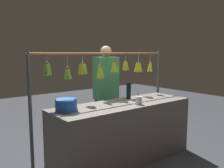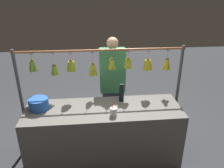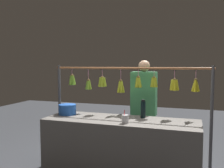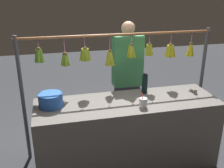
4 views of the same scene
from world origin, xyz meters
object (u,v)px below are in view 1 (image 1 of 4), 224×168
(water_bottle, at_px, (129,91))
(vendor_person, at_px, (106,96))
(blue_bucket, at_px, (66,105))
(drink_cup, at_px, (139,100))

(water_bottle, bearing_deg, vendor_person, -80.02)
(blue_bucket, height_order, drink_cup, drink_cup)
(vendor_person, bearing_deg, blue_bucket, 29.43)
(drink_cup, bearing_deg, vendor_person, -94.87)
(blue_bucket, distance_m, drink_cup, 1.00)
(water_bottle, xyz_separation_m, blue_bucket, (1.12, 0.12, -0.05))
(drink_cup, bearing_deg, water_bottle, -112.18)
(vendor_person, bearing_deg, drink_cup, 85.13)
(water_bottle, height_order, blue_bucket, water_bottle)
(blue_bucket, xyz_separation_m, drink_cup, (-0.97, 0.25, -0.02))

